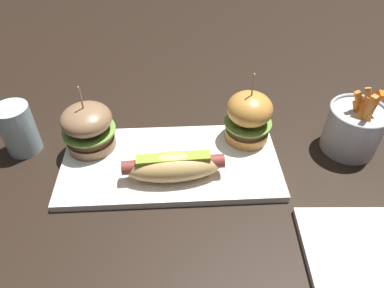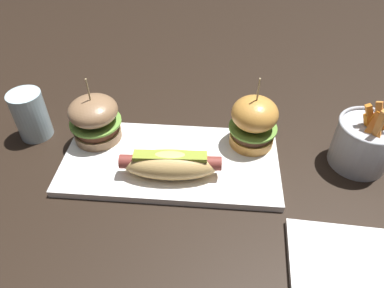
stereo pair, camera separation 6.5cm
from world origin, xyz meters
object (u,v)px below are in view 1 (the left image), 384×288
(hot_dog, at_px, (174,166))
(platter_main, at_px, (171,163))
(fries_bucket, at_px, (354,128))
(slider_right, at_px, (249,117))
(water_glass, at_px, (18,129))
(slider_left, at_px, (88,127))
(side_plate, at_px, (368,260))

(hot_dog, bearing_deg, platter_main, 98.49)
(fries_bucket, bearing_deg, slider_right, 172.90)
(water_glass, bearing_deg, slider_left, -5.61)
(platter_main, xyz_separation_m, slider_left, (-0.15, 0.05, 0.05))
(platter_main, bearing_deg, slider_left, 161.63)
(platter_main, height_order, slider_left, slider_left)
(hot_dog, distance_m, slider_left, 0.18)
(water_glass, bearing_deg, side_plate, -25.79)
(platter_main, xyz_separation_m, slider_right, (0.15, 0.06, 0.06))
(fries_bucket, height_order, side_plate, fries_bucket)
(slider_left, xyz_separation_m, fries_bucket, (0.51, -0.02, -0.01))
(hot_dog, height_order, side_plate, hot_dog)
(platter_main, bearing_deg, slider_right, 21.11)
(slider_left, height_order, fries_bucket, slider_left)
(fries_bucket, height_order, water_glass, fries_bucket)
(slider_right, distance_m, water_glass, 0.44)
(side_plate, bearing_deg, fries_bucket, 75.63)
(slider_left, relative_size, water_glass, 1.34)
(slider_right, distance_m, fries_bucket, 0.20)
(hot_dog, bearing_deg, fries_bucket, 12.16)
(hot_dog, distance_m, slider_right, 0.18)
(platter_main, relative_size, hot_dog, 2.26)
(slider_left, bearing_deg, hot_dog, -30.03)
(fries_bucket, bearing_deg, hot_dog, -167.84)
(side_plate, bearing_deg, water_glass, 154.21)
(fries_bucket, bearing_deg, side_plate, -104.37)
(side_plate, distance_m, water_glass, 0.65)
(platter_main, height_order, side_plate, platter_main)
(platter_main, distance_m, slider_right, 0.17)
(slider_right, height_order, fries_bucket, slider_right)
(platter_main, bearing_deg, water_glass, 167.51)
(side_plate, bearing_deg, slider_left, 148.94)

